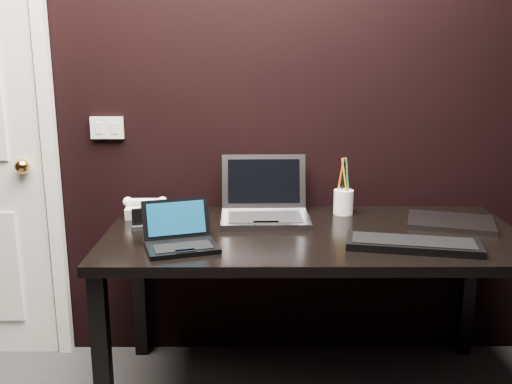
{
  "coord_description": "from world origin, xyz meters",
  "views": [
    {
      "loc": [
        0.06,
        -0.83,
        1.45
      ],
      "look_at": [
        0.06,
        1.35,
        0.92
      ],
      "focal_mm": 40.0,
      "sensor_mm": 36.0,
      "label": 1
    }
  ],
  "objects_px": {
    "netbook": "(180,239)",
    "pen_cup": "(343,201)",
    "silver_laptop": "(265,208)",
    "desk_phone": "(146,208)",
    "closed_laptop": "(451,222)",
    "mobile_phone": "(137,222)",
    "desk": "(313,250)",
    "ext_keyboard": "(413,244)"
  },
  "relations": [
    {
      "from": "mobile_phone",
      "to": "pen_cup",
      "type": "distance_m",
      "value": 0.92
    },
    {
      "from": "closed_laptop",
      "to": "ext_keyboard",
      "type": "bearing_deg",
      "value": -129.38
    },
    {
      "from": "silver_laptop",
      "to": "ext_keyboard",
      "type": "relative_size",
      "value": 0.75
    },
    {
      "from": "desk",
      "to": "pen_cup",
      "type": "bearing_deg",
      "value": 58.9
    },
    {
      "from": "ext_keyboard",
      "to": "desk_phone",
      "type": "xyz_separation_m",
      "value": [
        -1.08,
        0.44,
        0.02
      ]
    },
    {
      "from": "closed_laptop",
      "to": "silver_laptop",
      "type": "bearing_deg",
      "value": 173.09
    },
    {
      "from": "closed_laptop",
      "to": "desk_phone",
      "type": "relative_size",
      "value": 2.04
    },
    {
      "from": "desk",
      "to": "silver_laptop",
      "type": "distance_m",
      "value": 0.3
    },
    {
      "from": "pen_cup",
      "to": "closed_laptop",
      "type": "bearing_deg",
      "value": -22.66
    },
    {
      "from": "netbook",
      "to": "closed_laptop",
      "type": "height_order",
      "value": "netbook"
    },
    {
      "from": "desk",
      "to": "ext_keyboard",
      "type": "relative_size",
      "value": 3.29
    },
    {
      "from": "netbook",
      "to": "desk_phone",
      "type": "height_order",
      "value": "netbook"
    },
    {
      "from": "netbook",
      "to": "mobile_phone",
      "type": "relative_size",
      "value": 3.64
    },
    {
      "from": "silver_laptop",
      "to": "desk_phone",
      "type": "bearing_deg",
      "value": 174.54
    },
    {
      "from": "mobile_phone",
      "to": "pen_cup",
      "type": "relative_size",
      "value": 0.33
    },
    {
      "from": "mobile_phone",
      "to": "desk_phone",
      "type": "bearing_deg",
      "value": 90.34
    },
    {
      "from": "silver_laptop",
      "to": "closed_laptop",
      "type": "bearing_deg",
      "value": -6.91
    },
    {
      "from": "desk_phone",
      "to": "mobile_phone",
      "type": "bearing_deg",
      "value": -89.66
    },
    {
      "from": "netbook",
      "to": "closed_laptop",
      "type": "relative_size",
      "value": 0.77
    },
    {
      "from": "ext_keyboard",
      "to": "desk_phone",
      "type": "relative_size",
      "value": 2.58
    },
    {
      "from": "desk",
      "to": "silver_laptop",
      "type": "height_order",
      "value": "silver_laptop"
    },
    {
      "from": "silver_laptop",
      "to": "pen_cup",
      "type": "distance_m",
      "value": 0.37
    },
    {
      "from": "desk",
      "to": "closed_laptop",
      "type": "relative_size",
      "value": 4.16
    },
    {
      "from": "closed_laptop",
      "to": "pen_cup",
      "type": "relative_size",
      "value": 1.57
    },
    {
      "from": "ext_keyboard",
      "to": "pen_cup",
      "type": "bearing_deg",
      "value": 111.84
    },
    {
      "from": "desk",
      "to": "closed_laptop",
      "type": "xyz_separation_m",
      "value": [
        0.6,
        0.09,
        0.09
      ]
    },
    {
      "from": "netbook",
      "to": "pen_cup",
      "type": "height_order",
      "value": "pen_cup"
    },
    {
      "from": "pen_cup",
      "to": "desk",
      "type": "bearing_deg",
      "value": -121.1
    },
    {
      "from": "netbook",
      "to": "silver_laptop",
      "type": "height_order",
      "value": "silver_laptop"
    },
    {
      "from": "pen_cup",
      "to": "mobile_phone",
      "type": "bearing_deg",
      "value": -165.3
    },
    {
      "from": "desk",
      "to": "pen_cup",
      "type": "distance_m",
      "value": 0.35
    },
    {
      "from": "mobile_phone",
      "to": "desk",
      "type": "bearing_deg",
      "value": -2.99
    },
    {
      "from": "netbook",
      "to": "mobile_phone",
      "type": "bearing_deg",
      "value": 132.32
    },
    {
      "from": "desk",
      "to": "netbook",
      "type": "bearing_deg",
      "value": -159.87
    },
    {
      "from": "pen_cup",
      "to": "ext_keyboard",
      "type": "bearing_deg",
      "value": -68.16
    },
    {
      "from": "netbook",
      "to": "ext_keyboard",
      "type": "relative_size",
      "value": 0.61
    },
    {
      "from": "netbook",
      "to": "desk_phone",
      "type": "distance_m",
      "value": 0.48
    },
    {
      "from": "silver_laptop",
      "to": "desk_phone",
      "type": "distance_m",
      "value": 0.54
    },
    {
      "from": "desk_phone",
      "to": "mobile_phone",
      "type": "height_order",
      "value": "desk_phone"
    },
    {
      "from": "silver_laptop",
      "to": "mobile_phone",
      "type": "xyz_separation_m",
      "value": [
        -0.53,
        -0.15,
        -0.02
      ]
    },
    {
      "from": "desk",
      "to": "netbook",
      "type": "distance_m",
      "value": 0.57
    },
    {
      "from": "ext_keyboard",
      "to": "desk_phone",
      "type": "distance_m",
      "value": 1.17
    }
  ]
}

